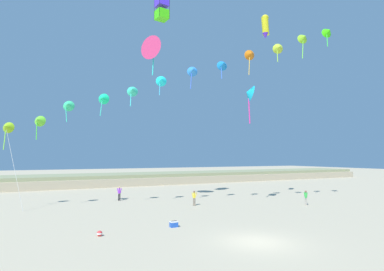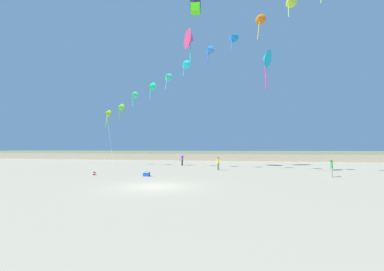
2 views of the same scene
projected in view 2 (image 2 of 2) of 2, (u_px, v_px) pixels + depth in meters
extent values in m
plane|color=tan|center=(155.00, 186.00, 17.41)|extent=(240.00, 240.00, 0.00)
cube|color=tan|center=(222.00, 157.00, 58.88)|extent=(120.00, 11.52, 1.38)
cube|color=gray|center=(222.00, 153.00, 58.92)|extent=(120.00, 9.79, 0.79)
cylinder|color=#726656|center=(218.00, 167.00, 30.44)|extent=(0.12, 0.12, 0.80)
cylinder|color=#726656|center=(219.00, 167.00, 30.36)|extent=(0.12, 0.12, 0.80)
cylinder|color=yellow|center=(218.00, 161.00, 30.43)|extent=(0.21, 0.21, 0.57)
cylinder|color=yellow|center=(217.00, 161.00, 30.54)|extent=(0.21, 0.14, 0.54)
cylinder|color=yellow|center=(220.00, 161.00, 30.33)|extent=(0.21, 0.14, 0.54)
sphere|color=brown|center=(218.00, 158.00, 30.45)|extent=(0.22, 0.22, 0.22)
cylinder|color=black|center=(182.00, 163.00, 38.86)|extent=(0.12, 0.12, 0.84)
cylinder|color=black|center=(183.00, 163.00, 38.76)|extent=(0.12, 0.12, 0.84)
cylinder|color=purple|center=(182.00, 158.00, 38.85)|extent=(0.22, 0.22, 0.60)
cylinder|color=purple|center=(181.00, 158.00, 38.98)|extent=(0.21, 0.17, 0.57)
cylinder|color=purple|center=(183.00, 158.00, 38.72)|extent=(0.21, 0.17, 0.57)
sphere|color=tan|center=(182.00, 155.00, 38.87)|extent=(0.23, 0.23, 0.23)
cylinder|color=gray|center=(332.00, 173.00, 22.96)|extent=(0.12, 0.12, 0.80)
cylinder|color=gray|center=(332.00, 173.00, 23.09)|extent=(0.12, 0.12, 0.80)
cylinder|color=green|center=(332.00, 165.00, 23.06)|extent=(0.21, 0.21, 0.56)
cylinder|color=green|center=(332.00, 165.00, 22.89)|extent=(0.09, 0.19, 0.54)
cylinder|color=green|center=(331.00, 165.00, 23.24)|extent=(0.09, 0.19, 0.54)
sphere|color=brown|center=(331.00, 161.00, 23.08)|extent=(0.22, 0.22, 0.22)
cone|color=#8DC71B|center=(107.00, 113.00, 39.72)|extent=(1.33, 1.18, 1.17)
cylinder|color=#82E539|center=(106.00, 121.00, 39.74)|extent=(0.18, 0.30, 2.00)
cone|color=#6BDB2F|center=(120.00, 107.00, 38.09)|extent=(1.35, 1.22, 1.18)
cylinder|color=#4BE539|center=(119.00, 114.00, 38.12)|extent=(0.09, 0.11, 1.69)
cone|color=#35D685|center=(133.00, 94.00, 36.67)|extent=(1.31, 1.15, 1.20)
cylinder|color=#39E5B8|center=(132.00, 101.00, 36.71)|extent=(0.21, 0.12, 1.48)
cone|color=#15E78D|center=(151.00, 86.00, 34.89)|extent=(1.30, 1.13, 1.10)
cylinder|color=#39E5C5|center=(150.00, 93.00, 34.93)|extent=(0.21, 0.26, 1.57)
cone|color=#33D0A4|center=(167.00, 76.00, 33.17)|extent=(1.31, 1.17, 1.22)
cylinder|color=#39E5DD|center=(166.00, 84.00, 33.21)|extent=(0.18, 0.24, 1.47)
cone|color=#1BE7EB|center=(185.00, 64.00, 31.44)|extent=(1.29, 1.09, 1.15)
cylinder|color=#39B8E5|center=(184.00, 71.00, 31.48)|extent=(0.16, 0.19, 1.34)
cone|color=#2E84E3|center=(209.00, 49.00, 29.93)|extent=(1.32, 1.15, 1.16)
cylinder|color=blue|center=(208.00, 59.00, 29.96)|extent=(0.24, 0.14, 1.77)
cone|color=blue|center=(233.00, 36.00, 28.03)|extent=(1.30, 1.16, 1.22)
cylinder|color=blue|center=(232.00, 45.00, 28.07)|extent=(0.10, 0.19, 1.36)
cone|color=#C9620E|center=(260.00, 18.00, 26.49)|extent=(1.27, 1.05, 1.13)
cylinder|color=gold|center=(258.00, 30.00, 26.51)|extent=(0.31, 0.21, 2.06)
cone|color=#B0CE2E|center=(290.00, 1.00, 24.74)|extent=(1.32, 1.16, 1.12)
cylinder|color=#9CE539|center=(289.00, 10.00, 24.78)|extent=(0.09, 0.13, 1.34)
cylinder|color=silver|center=(110.00, 139.00, 38.89)|extent=(1.83, 0.97, 8.06)
cube|color=#40D813|center=(195.00, 9.00, 33.92)|extent=(1.42, 1.42, 1.04)
cylinder|color=black|center=(201.00, 6.00, 34.52)|extent=(0.04, 0.04, 2.52)
cylinder|color=black|center=(191.00, 6.00, 34.65)|extent=(0.04, 0.04, 2.52)
cylinder|color=black|center=(190.00, 1.00, 33.38)|extent=(0.04, 0.04, 2.52)
cylinder|color=black|center=(200.00, 0.00, 33.26)|extent=(0.04, 0.04, 2.52)
cone|color=#CB3264|center=(190.00, 39.00, 34.38)|extent=(2.39, 2.82, 2.76)
cone|color=#2DE5D2|center=(190.00, 39.00, 34.38)|extent=(1.36, 1.59, 1.52)
cylinder|color=#2DE5D2|center=(190.00, 52.00, 34.30)|extent=(0.16, 0.30, 2.59)
cone|color=#15ABCD|center=(265.00, 58.00, 27.26)|extent=(1.71, 2.13, 1.95)
cone|color=#E52D93|center=(265.00, 58.00, 27.26)|extent=(0.98, 1.18, 1.08)
cylinder|color=#E52D93|center=(266.00, 75.00, 27.17)|extent=(0.22, 0.18, 3.09)
cube|color=blue|center=(147.00, 174.00, 23.81)|extent=(0.56, 0.40, 0.36)
cube|color=white|center=(147.00, 172.00, 23.82)|extent=(0.58, 0.41, 0.06)
cylinder|color=black|center=(147.00, 171.00, 23.83)|extent=(0.45, 0.03, 0.03)
sphere|color=red|center=(94.00, 173.00, 24.78)|extent=(0.36, 0.36, 0.36)
cylinder|color=white|center=(94.00, 173.00, 24.78)|extent=(0.36, 0.36, 0.09)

